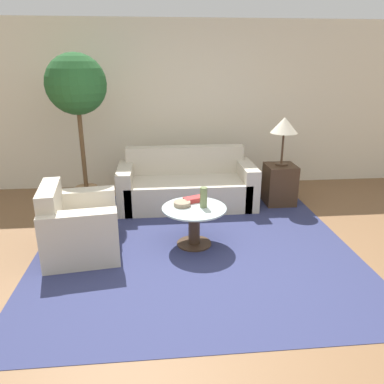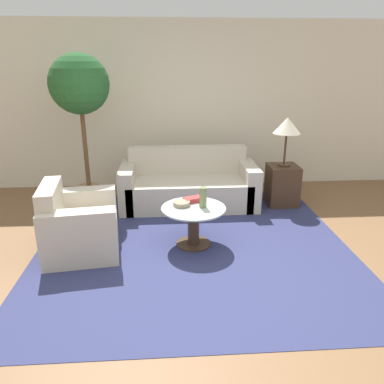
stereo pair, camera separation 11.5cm
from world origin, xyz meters
The scene contains 12 objects.
ground_plane centered at (0.00, 0.00, 0.00)m, with size 14.00×14.00×0.00m, color brown.
wall_back centered at (0.00, 2.97, 1.30)m, with size 10.00×0.06×2.60m.
rug centered at (0.02, 0.71, 0.00)m, with size 3.48×3.44×0.01m.
sofa_main centered at (0.04, 2.01, 0.27)m, with size 1.93×0.83×0.81m.
armchair centered at (-1.27, 0.66, 0.27)m, with size 0.87×0.99×0.77m.
coffee_table centered at (0.02, 0.71, 0.29)m, with size 0.72×0.72×0.46m.
side_table centered at (1.39, 1.91, 0.29)m, with size 0.42×0.42×0.58m.
table_lamp centered at (1.39, 1.91, 1.13)m, with size 0.38×0.38×0.68m.
potted_plant centered at (-1.39, 2.05, 1.61)m, with size 0.79×0.79×2.10m.
vase centered at (0.12, 0.71, 0.57)m, with size 0.08×0.08×0.23m.
bowl centered at (-0.11, 0.77, 0.48)m, with size 0.19×0.19×0.05m.
book_stack centered at (0.04, 0.89, 0.48)m, with size 0.26×0.20×0.05m.
Camera 1 is at (-0.38, -3.12, 2.00)m, focal length 35.00 mm.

